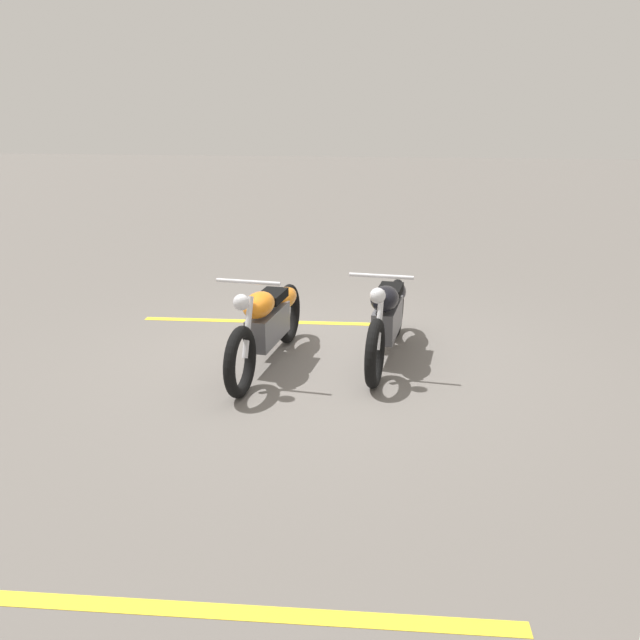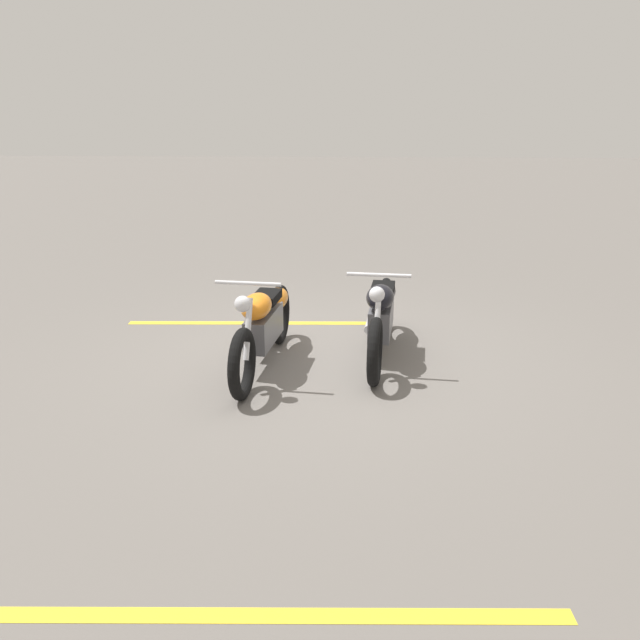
{
  "view_description": "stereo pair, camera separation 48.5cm",
  "coord_description": "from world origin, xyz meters",
  "views": [
    {
      "loc": [
        6.78,
        0.81,
        2.57
      ],
      "look_at": [
        0.72,
        0.0,
        0.65
      ],
      "focal_mm": 38.36,
      "sensor_mm": 36.0,
      "label": 1
    },
    {
      "loc": [
        6.83,
        0.32,
        2.57
      ],
      "look_at": [
        0.72,
        0.0,
        0.65
      ],
      "focal_mm": 38.36,
      "sensor_mm": 36.0,
      "label": 2
    }
  ],
  "objects": [
    {
      "name": "motorcycle_bright_foreground",
      "position": [
        0.25,
        -0.6,
        0.46
      ],
      "size": [
        2.23,
        0.62,
        1.04
      ],
      "rotation": [
        0.0,
        0.0,
        -0.11
      ],
      "color": "black",
      "rests_on": "ground"
    },
    {
      "name": "parking_stripe_mid",
      "position": [
        3.88,
        -0.09,
        0.0
      ],
      "size": [
        0.27,
        3.2,
        0.01
      ],
      "primitive_type": "cube",
      "rotation": [
        0.0,
        0.0,
        1.62
      ],
      "color": "yellow",
      "rests_on": "ground"
    },
    {
      "name": "motorcycle_dark_foreground",
      "position": [
        -0.13,
        0.6,
        0.46
      ],
      "size": [
        2.23,
        0.62,
        1.04
      ],
      "rotation": [
        0.0,
        0.0,
        -0.1
      ],
      "color": "black",
      "rests_on": "ground"
    },
    {
      "name": "parking_stripe_near",
      "position": [
        -1.18,
        -0.87,
        0.0
      ],
      "size": [
        0.27,
        3.2,
        0.01
      ],
      "primitive_type": "cube",
      "rotation": [
        0.0,
        0.0,
        1.62
      ],
      "color": "yellow",
      "rests_on": "ground"
    },
    {
      "name": "ground_plane",
      "position": [
        0.0,
        0.0,
        0.0
      ],
      "size": [
        60.0,
        60.0,
        0.0
      ],
      "primitive_type": "plane",
      "color": "#66605B"
    }
  ]
}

